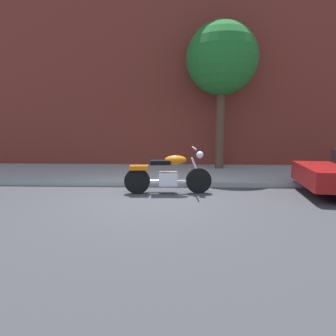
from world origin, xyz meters
TOP-DOWN VIEW (x-y plane):
  - ground_plane at (0.00, 0.00)m, footprint 60.00×60.00m
  - sidewalk at (0.00, 2.96)m, footprint 22.24×3.14m
  - building_facade at (0.00, 4.77)m, footprint 22.24×0.50m
  - motorcycle at (0.33, 0.70)m, footprint 2.09×0.70m
  - street_tree at (1.95, 3.75)m, footprint 2.30×2.30m

SIDE VIEW (x-z plane):
  - ground_plane at x=0.00m, z-range 0.00..0.00m
  - sidewalk at x=0.00m, z-range 0.00..0.14m
  - motorcycle at x=0.33m, z-range -0.10..1.02m
  - street_tree at x=1.95m, z-range 1.23..6.08m
  - building_facade at x=0.00m, z-range 0.00..7.84m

